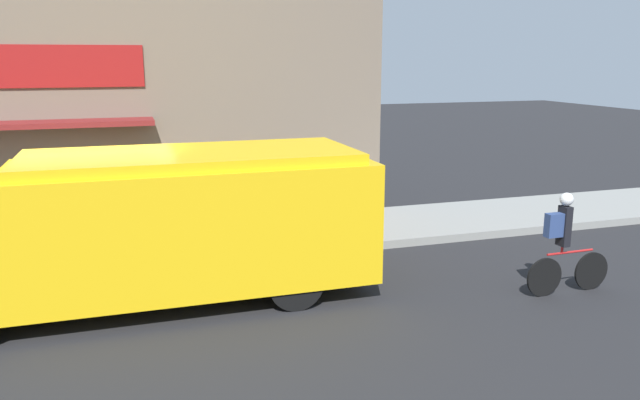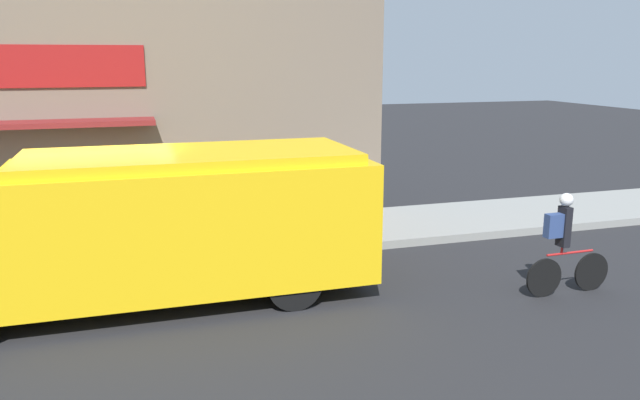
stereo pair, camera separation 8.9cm
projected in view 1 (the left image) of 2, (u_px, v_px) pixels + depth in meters
ground_plane at (102, 277)px, 10.35m from camera, size 70.00×70.00×0.00m
sidewalk at (103, 251)px, 11.51m from camera, size 28.00×2.54×0.16m
storefront at (90, 91)px, 12.16m from camera, size 12.13×1.00×5.86m
school_bus at (162, 225)px, 9.18m from camera, size 6.87×2.70×2.22m
cyclist at (564, 245)px, 9.46m from camera, size 1.48×0.20×1.60m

